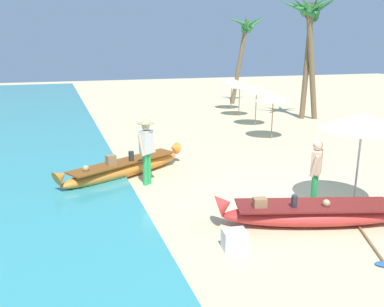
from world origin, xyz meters
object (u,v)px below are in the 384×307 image
object	(u,v)px
palm_tree_mid_cluster	(311,22)
patio_umbrella_large	(363,122)
paddle	(375,249)
person_tourist_customer	(316,171)
palm_tree_tall_inland	(308,23)
person_vendor_hatted	(146,147)
palm_tree_leaning_seaward	(245,33)
boat_orange_midground	(125,168)
cooler_box	(234,240)
boat_red_foreground	(314,213)

from	to	relation	value
palm_tree_mid_cluster	patio_umbrella_large	bearing A→B (deg)	-119.09
paddle	person_tourist_customer	bearing A→B (deg)	87.28
palm_tree_tall_inland	person_vendor_hatted	bearing A→B (deg)	-143.46
palm_tree_leaning_seaward	paddle	distance (m)	21.17
boat_orange_midground	paddle	bearing A→B (deg)	-57.92
palm_tree_tall_inland	cooler_box	size ratio (longest dim) A/B	14.01
cooler_box	person_vendor_hatted	bearing A→B (deg)	107.69
person_vendor_hatted	palm_tree_leaning_seaward	distance (m)	17.94
person_tourist_customer	palm_tree_mid_cluster	bearing A→B (deg)	56.60
patio_umbrella_large	palm_tree_tall_inland	xyz separation A→B (m)	(5.75, 10.68, 2.82)
palm_tree_mid_cluster	boat_red_foreground	bearing A→B (deg)	-123.50
person_vendor_hatted	boat_red_foreground	bearing A→B (deg)	-52.85
patio_umbrella_large	palm_tree_leaning_seaward	size ratio (longest dim) A/B	0.39
palm_tree_leaning_seaward	cooler_box	distance (m)	21.26
boat_red_foreground	palm_tree_leaning_seaward	bearing A→B (deg)	68.36
palm_tree_leaning_seaward	paddle	xyz separation A→B (m)	(-6.79, -19.51, -4.64)
boat_red_foreground	person_vendor_hatted	xyz separation A→B (m)	(-2.82, 3.72, 0.82)
boat_red_foreground	boat_orange_midground	size ratio (longest dim) A/B	1.03
boat_orange_midground	person_vendor_hatted	distance (m)	1.28
patio_umbrella_large	person_vendor_hatted	bearing A→B (deg)	143.11
boat_red_foreground	cooler_box	distance (m)	2.13
patio_umbrella_large	palm_tree_tall_inland	distance (m)	12.46
palm_tree_tall_inland	paddle	size ratio (longest dim) A/B	3.68
paddle	patio_umbrella_large	bearing A→B (deg)	59.85
paddle	boat_red_foreground	bearing A→B (deg)	107.10
person_tourist_customer	paddle	bearing A→B (deg)	-92.72
palm_tree_mid_cluster	person_tourist_customer	bearing A→B (deg)	-123.40
boat_red_foreground	palm_tree_mid_cluster	xyz separation A→B (m)	(7.59, 11.47, 4.71)
palm_tree_mid_cluster	palm_tree_tall_inland	bearing A→B (deg)	-140.16
palm_tree_tall_inland	paddle	world-z (taller)	palm_tree_tall_inland
person_tourist_customer	patio_umbrella_large	xyz separation A→B (m)	(0.97, -0.24, 1.13)
boat_red_foreground	palm_tree_tall_inland	bearing A→B (deg)	57.08
boat_orange_midground	person_vendor_hatted	bearing A→B (deg)	-60.71
boat_orange_midground	patio_umbrella_large	bearing A→B (deg)	-40.54
paddle	person_vendor_hatted	bearing A→B (deg)	122.54
cooler_box	boat_orange_midground	bearing A→B (deg)	111.31
person_vendor_hatted	palm_tree_mid_cluster	xyz separation A→B (m)	(10.42, 7.75, 3.89)
boat_red_foreground	paddle	world-z (taller)	boat_red_foreground
palm_tree_tall_inland	palm_tree_leaning_seaward	distance (m)	6.99
cooler_box	paddle	size ratio (longest dim) A/B	0.26
palm_tree_leaning_seaward	cooler_box	xyz separation A→B (m)	(-9.28, -18.60, -4.47)
boat_red_foreground	palm_tree_leaning_seaward	size ratio (longest dim) A/B	0.73
palm_tree_tall_inland	patio_umbrella_large	bearing A→B (deg)	-118.30
person_vendor_hatted	paddle	distance (m)	6.11
patio_umbrella_large	palm_tree_mid_cluster	xyz separation A→B (m)	(6.11, 10.98, 2.90)
boat_orange_midground	palm_tree_tall_inland	world-z (taller)	palm_tree_tall_inland
palm_tree_tall_inland	paddle	distance (m)	15.07
person_tourist_customer	palm_tree_tall_inland	xyz separation A→B (m)	(6.72, 10.44, 3.95)
boat_red_foreground	person_tourist_customer	size ratio (longest dim) A/B	2.56
cooler_box	paddle	bearing A→B (deg)	-12.43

